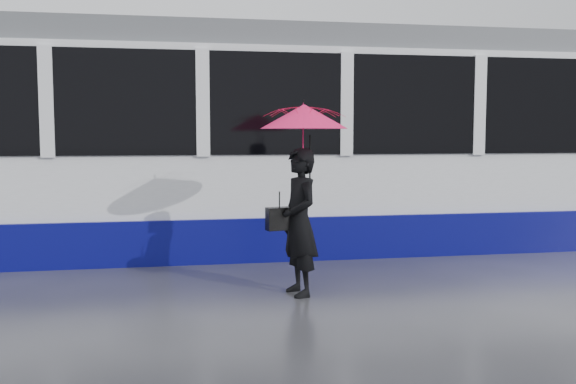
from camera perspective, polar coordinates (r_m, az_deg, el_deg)
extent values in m
plane|color=#2D2D32|center=(7.69, -7.98, -8.29)|extent=(90.00, 90.00, 0.00)
cube|color=#3F3D38|center=(9.42, -8.45, -5.73)|extent=(34.00, 0.07, 0.02)
cube|color=#3F3D38|center=(10.84, -8.72, -4.30)|extent=(34.00, 0.07, 0.02)
cube|color=white|center=(10.03, -16.50, 3.49)|extent=(24.00, 2.40, 2.95)
cube|color=#080A64|center=(10.14, -16.32, -3.40)|extent=(24.00, 2.56, 0.62)
cube|color=black|center=(10.04, -16.60, 7.34)|extent=(23.00, 2.48, 1.40)
cube|color=#585B60|center=(10.12, -16.74, 12.86)|extent=(23.60, 2.20, 0.35)
imported|color=black|center=(7.08, 1.02, -2.68)|extent=(0.51, 0.66, 1.63)
imported|color=#DE1267|center=(7.02, 1.43, 4.65)|extent=(1.06, 1.08, 0.82)
cone|color=#DE1267|center=(7.03, 1.44, 6.73)|extent=(1.14, 1.14, 0.27)
cylinder|color=black|center=(7.03, 1.44, 7.98)|extent=(0.01, 0.01, 0.06)
cylinder|color=black|center=(7.07, 1.96, 2.17)|extent=(0.02, 0.02, 0.71)
cube|color=black|center=(7.05, -0.77, -2.39)|extent=(0.31, 0.19, 0.25)
cylinder|color=black|center=(7.03, -0.77, -0.64)|extent=(0.01, 0.01, 0.18)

